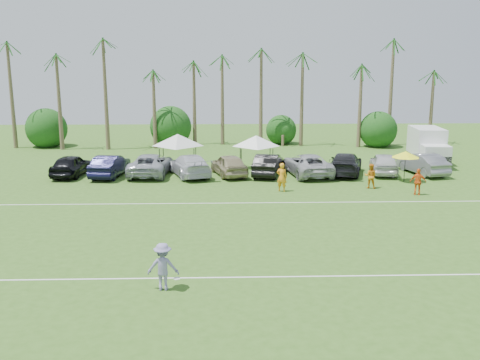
{
  "coord_description": "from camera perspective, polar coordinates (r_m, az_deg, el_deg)",
  "views": [
    {
      "loc": [
        -0.34,
        -18.44,
        8.48
      ],
      "look_at": [
        0.66,
        13.45,
        1.6
      ],
      "focal_mm": 40.0,
      "sensor_mm": 36.0,
      "label": 1
    }
  ],
  "objects": [
    {
      "name": "sideline_player_a",
      "position": [
        36.53,
        4.48,
        0.3
      ],
      "size": [
        0.84,
        0.69,
        1.98
      ],
      "primitive_type": "imported",
      "rotation": [
        0.0,
        0.0,
        2.79
      ],
      "color": "orange",
      "rests_on": "ground"
    },
    {
      "name": "parked_car_2",
      "position": [
        42.5,
        -9.5,
        1.65
      ],
      "size": [
        3.21,
        6.27,
        1.69
      ],
      "primitive_type": "imported",
      "rotation": [
        0.0,
        0.0,
        3.07
      ],
      "color": "#A0A2AC",
      "rests_on": "ground"
    },
    {
      "name": "palm_tree_1",
      "position": [
        58.85,
        -18.62,
        11.42
      ],
      "size": [
        2.4,
        2.4,
        9.9
      ],
      "color": "brown",
      "rests_on": "ground"
    },
    {
      "name": "palm_tree_2",
      "position": [
        57.64,
        -13.8,
        12.55
      ],
      "size": [
        2.4,
        2.4,
        10.9
      ],
      "color": "brown",
      "rests_on": "ground"
    },
    {
      "name": "field_lines",
      "position": [
        27.77,
        -1.01,
        -5.6
      ],
      "size": [
        80.0,
        12.1,
        0.01
      ],
      "color": "white",
      "rests_on": "ground"
    },
    {
      "name": "parked_car_6",
      "position": [
        42.19,
        7.2,
        1.64
      ],
      "size": [
        3.66,
        6.43,
        1.69
      ],
      "primitive_type": "imported",
      "rotation": [
        0.0,
        0.0,
        3.29
      ],
      "color": "#ABADAF",
      "rests_on": "ground"
    },
    {
      "name": "canopy_tent_left",
      "position": [
        44.12,
        -6.66,
        4.89
      ],
      "size": [
        4.26,
        4.26,
        3.45
      ],
      "color": "black",
      "rests_on": "ground"
    },
    {
      "name": "palm_tree_7",
      "position": [
        57.08,
        6.8,
        13.67
      ],
      "size": [
        2.4,
        2.4,
        11.9
      ],
      "color": "brown",
      "rests_on": "ground"
    },
    {
      "name": "palm_tree_6",
      "position": [
        56.61,
        2.67,
        12.89
      ],
      "size": [
        2.4,
        2.4,
        10.9
      ],
      "color": "brown",
      "rests_on": "ground"
    },
    {
      "name": "ground",
      "position": [
        20.3,
        -0.68,
        -12.52
      ],
      "size": [
        120.0,
        120.0,
        0.0
      ],
      "primitive_type": "plane",
      "color": "#345D1C",
      "rests_on": "ground"
    },
    {
      "name": "canopy_tent_right",
      "position": [
        44.44,
        1.74,
        4.77
      ],
      "size": [
        3.99,
        3.99,
        3.23
      ],
      "color": "black",
      "rests_on": "ground"
    },
    {
      "name": "bush_tree_0",
      "position": [
        60.76,
        -19.75,
        5.14
      ],
      "size": [
        4.0,
        4.0,
        4.0
      ],
      "color": "brown",
      "rests_on": "ground"
    },
    {
      "name": "palm_tree_5",
      "position": [
        56.44,
        -1.48,
        12.03
      ],
      "size": [
        2.4,
        2.4,
        9.9
      ],
      "color": "brown",
      "rests_on": "ground"
    },
    {
      "name": "palm_tree_0",
      "position": [
        60.46,
        -23.17,
        10.26
      ],
      "size": [
        2.4,
        2.4,
        8.9
      ],
      "color": "brown",
      "rests_on": "ground"
    },
    {
      "name": "palm_tree_4",
      "position": [
        56.57,
        -5.61,
        11.1
      ],
      "size": [
        2.4,
        2.4,
        8.9
      ],
      "color": "brown",
      "rests_on": "ground"
    },
    {
      "name": "bush_tree_3",
      "position": [
        60.09,
        14.06,
        5.42
      ],
      "size": [
        4.0,
        4.0,
        4.0
      ],
      "color": "brown",
      "rests_on": "ground"
    },
    {
      "name": "parked_car_1",
      "position": [
        42.57,
        -13.69,
        1.49
      ],
      "size": [
        2.42,
        5.32,
        1.69
      ],
      "primitive_type": "imported",
      "rotation": [
        0.0,
        0.0,
        3.02
      ],
      "color": "black",
      "rests_on": "ground"
    },
    {
      "name": "sideline_player_c",
      "position": [
        37.36,
        18.47,
        -0.19
      ],
      "size": [
        1.12,
        0.71,
        1.78
      ],
      "primitive_type": "imported",
      "rotation": [
        0.0,
        0.0,
        2.86
      ],
      "color": "orange",
      "rests_on": "ground"
    },
    {
      "name": "bush_tree_2",
      "position": [
        58.18,
        4.5,
        5.53
      ],
      "size": [
        4.0,
        4.0,
        4.0
      ],
      "color": "brown",
      "rests_on": "ground"
    },
    {
      "name": "palm_tree_3",
      "position": [
        56.98,
        -9.79,
        13.59
      ],
      "size": [
        2.4,
        2.4,
        11.9
      ],
      "color": "brown",
      "rests_on": "ground"
    },
    {
      "name": "parked_car_9",
      "position": [
        44.77,
        18.89,
        1.69
      ],
      "size": [
        2.87,
        5.4,
        1.69
      ],
      "primitive_type": "imported",
      "rotation": [
        0.0,
        0.0,
        3.36
      ],
      "color": "gray",
      "rests_on": "ground"
    },
    {
      "name": "parked_car_5",
      "position": [
        41.9,
        3.02,
        1.65
      ],
      "size": [
        2.93,
        5.41,
        1.69
      ],
      "primitive_type": "imported",
      "rotation": [
        0.0,
        0.0,
        2.91
      ],
      "color": "black",
      "rests_on": "ground"
    },
    {
      "name": "box_truck",
      "position": [
        49.23,
        19.46,
        3.52
      ],
      "size": [
        2.87,
        6.25,
        3.12
      ],
      "rotation": [
        0.0,
        0.0,
        -0.1
      ],
      "color": "white",
      "rests_on": "ground"
    },
    {
      "name": "parked_car_0",
      "position": [
        43.58,
        -17.57,
        1.51
      ],
      "size": [
        2.45,
        5.13,
        1.69
      ],
      "primitive_type": "imported",
      "rotation": [
        0.0,
        0.0,
        3.05
      ],
      "color": "black",
      "rests_on": "ground"
    },
    {
      "name": "palm_tree_8",
      "position": [
        58.01,
        11.72,
        10.93
      ],
      "size": [
        2.4,
        2.4,
        8.9
      ],
      "color": "brown",
      "rests_on": "ground"
    },
    {
      "name": "parked_car_3",
      "position": [
        41.77,
        -5.4,
        1.58
      ],
      "size": [
        4.05,
        6.28,
        1.69
      ],
      "primitive_type": "imported",
      "rotation": [
        0.0,
        0.0,
        3.45
      ],
      "color": "silver",
      "rests_on": "ground"
    },
    {
      "name": "sideline_player_b",
      "position": [
        38.52,
        13.75,
        0.42
      ],
      "size": [
        1.02,
        0.91,
        1.75
      ],
      "primitive_type": "imported",
      "rotation": [
        0.0,
        0.0,
        2.8
      ],
      "color": "orange",
      "rests_on": "ground"
    },
    {
      "name": "parked_car_8",
      "position": [
        43.89,
        15.08,
        1.73
      ],
      "size": [
        2.92,
        5.26,
        1.69
      ],
      "primitive_type": "imported",
      "rotation": [
        0.0,
        0.0,
        2.95
      ],
      "color": "silver",
      "rests_on": "ground"
    },
    {
      "name": "bush_tree_1",
      "position": [
        58.11,
        -7.4,
        5.46
      ],
      "size": [
        4.0,
        4.0,
        4.0
      ],
      "color": "brown",
      "rests_on": "ground"
    },
    {
      "name": "parked_car_7",
      "position": [
        43.08,
        11.17,
        1.73
      ],
      "size": [
        3.95,
        6.27,
        1.69
      ],
      "primitive_type": "imported",
      "rotation": [
        0.0,
        0.0,
        2.85
      ],
      "color": "black",
      "rests_on": "ground"
    },
    {
      "name": "parked_car_4",
      "position": [
        41.77,
        -1.18,
        1.63
      ],
      "size": [
        3.23,
        5.32,
        1.69
      ],
      "primitive_type": "imported",
      "rotation": [
        0.0,
        0.0,
        3.41
      ],
      "color": "tan",
      "rests_on": "ground"
    },
    {
      "name": "market_umbrella",
      "position": [
        41.14,
        17.25,
        2.62
      ],
      "size": [
        2.05,
        2.05,
        2.28
      ],
      "color": "black",
      "rests_on": "ground"
    },
    {
      "name": "frisbee_player",
      "position": [
        20.89,
        -8.22,
        -9.13
      ],
      "size": [
        1.29,
        0.74,
        1.87
      ],
      "rotation": [
        0.0,
        0.0,
        3.1
      ],
      "color": "#837BAF",
      "rests_on": "ground"
    },
    {
      "name": "palm_tree_10",
      "position": [
        61.08,
        21.16,
        12.06
      ],
      "size": [
        2.4,
        2.4,
        10.9
      ],
      "color": "brown",
      "rests_on": "ground"
    },
    {
      "name": "palm_tree_9",
      "position": [
        59.35,
        16.55,
        11.55
      ],
      "size": [
        2.4,
        2.4,
        9.9
      ],
      "color": "brown",
      "rests_on": "ground"
    }
  ]
}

